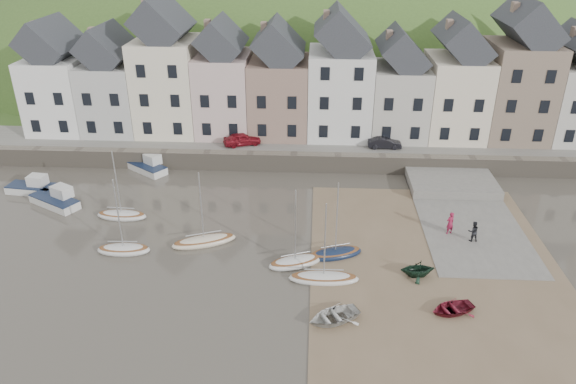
# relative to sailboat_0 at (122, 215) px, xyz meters

# --- Properties ---
(ground) EXTENTS (160.00, 160.00, 0.00)m
(ground) POSITION_rel_sailboat_0_xyz_m (14.10, -6.36, -0.26)
(ground) COLOR #464037
(ground) RESTS_ON ground
(quay_land) EXTENTS (90.00, 30.00, 1.50)m
(quay_land) POSITION_rel_sailboat_0_xyz_m (14.10, 25.64, 0.49)
(quay_land) COLOR #416127
(quay_land) RESTS_ON ground
(quay_street) EXTENTS (70.00, 7.00, 0.10)m
(quay_street) POSITION_rel_sailboat_0_xyz_m (14.10, 14.14, 1.29)
(quay_street) COLOR slate
(quay_street) RESTS_ON quay_land
(seawall) EXTENTS (70.00, 1.20, 1.80)m
(seawall) POSITION_rel_sailboat_0_xyz_m (14.10, 10.64, 0.64)
(seawall) COLOR slate
(seawall) RESTS_ON ground
(beach) EXTENTS (18.00, 26.00, 0.06)m
(beach) POSITION_rel_sailboat_0_xyz_m (25.10, -6.36, -0.23)
(beach) COLOR brown
(beach) RESTS_ON ground
(slipway) EXTENTS (8.00, 18.00, 0.12)m
(slipway) POSITION_rel_sailboat_0_xyz_m (29.10, 1.64, -0.20)
(slipway) COLOR slate
(slipway) RESTS_ON ground
(hillside) EXTENTS (134.40, 84.00, 84.00)m
(hillside) POSITION_rel_sailboat_0_xyz_m (9.10, 53.63, -18.26)
(hillside) COLOR #416127
(hillside) RESTS_ON ground
(townhouse_terrace) EXTENTS (61.05, 8.00, 13.93)m
(townhouse_terrace) POSITION_rel_sailboat_0_xyz_m (15.86, 17.64, 7.06)
(townhouse_terrace) COLOR white
(townhouse_terrace) RESTS_ON quay_land
(sailboat_0) EXTENTS (4.32, 1.68, 6.32)m
(sailboat_0) POSITION_rel_sailboat_0_xyz_m (0.00, 0.00, 0.00)
(sailboat_0) COLOR silver
(sailboat_0) RESTS_ON ground
(sailboat_1) EXTENTS (4.09, 1.68, 6.32)m
(sailboat_1) POSITION_rel_sailboat_0_xyz_m (1.91, -5.25, 0.00)
(sailboat_1) COLOR silver
(sailboat_1) RESTS_ON ground
(sailboat_2) EXTENTS (5.23, 3.21, 6.32)m
(sailboat_2) POSITION_rel_sailboat_0_xyz_m (7.75, -3.74, -0.00)
(sailboat_2) COLOR beige
(sailboat_2) RESTS_ON ground
(sailboat_3) EXTENTS (4.31, 2.86, 6.32)m
(sailboat_3) POSITION_rel_sailboat_0_xyz_m (14.95, -6.24, 0.00)
(sailboat_3) COLOR silver
(sailboat_3) RESTS_ON ground
(sailboat_4) EXTENTS (4.95, 1.60, 6.32)m
(sailboat_4) POSITION_rel_sailboat_0_xyz_m (17.01, -8.11, -0.00)
(sailboat_4) COLOR silver
(sailboat_4) RESTS_ON ground
(sailboat_5) EXTENTS (4.41, 2.75, 6.32)m
(sailboat_5) POSITION_rel_sailboat_0_xyz_m (17.89, -4.94, 0.00)
(sailboat_5) COLOR #121F3A
(sailboat_5) RESTS_ON ground
(motorboat_0) EXTENTS (4.63, 2.27, 1.70)m
(motorboat_0) POSITION_rel_sailboat_0_xyz_m (-9.70, 4.30, 0.32)
(motorboat_0) COLOR silver
(motorboat_0) RESTS_ON ground
(motorboat_1) EXTENTS (5.14, 3.91, 1.70)m
(motorboat_1) POSITION_rel_sailboat_0_xyz_m (-6.47, 1.96, 0.32)
(motorboat_1) COLOR silver
(motorboat_1) RESTS_ON ground
(motorboat_2) EXTENTS (4.56, 3.98, 1.70)m
(motorboat_2) POSITION_rel_sailboat_0_xyz_m (-0.44, 9.60, 0.32)
(motorboat_2) COLOR silver
(motorboat_2) RESTS_ON ground
(rowboat_white) EXTENTS (4.12, 3.71, 0.70)m
(rowboat_white) POSITION_rel_sailboat_0_xyz_m (17.60, -12.34, 0.15)
(rowboat_white) COLOR silver
(rowboat_white) RESTS_ON beach
(rowboat_green) EXTENTS (2.66, 2.37, 1.27)m
(rowboat_green) POSITION_rel_sailboat_0_xyz_m (23.58, -7.27, 0.43)
(rowboat_green) COLOR black
(rowboat_green) RESTS_ON beach
(rowboat_red) EXTENTS (3.46, 2.99, 0.60)m
(rowboat_red) POSITION_rel_sailboat_0_xyz_m (25.19, -11.10, 0.10)
(rowboat_red) COLOR maroon
(rowboat_red) RESTS_ON beach
(person_red) EXTENTS (0.82, 0.72, 1.90)m
(person_red) POSITION_rel_sailboat_0_xyz_m (27.04, -1.29, 0.81)
(person_red) COLOR maroon
(person_red) RESTS_ON slipway
(person_dark) EXTENTS (0.88, 0.72, 1.69)m
(person_dark) POSITION_rel_sailboat_0_xyz_m (28.61, -2.33, 0.70)
(person_dark) COLOR black
(person_dark) RESTS_ON slipway
(car_left) EXTENTS (4.16, 2.78, 1.32)m
(car_left) POSITION_rel_sailboat_0_xyz_m (8.60, 13.14, 1.99)
(car_left) COLOR maroon
(car_left) RESTS_ON quay_street
(car_right) EXTENTS (3.42, 1.19, 1.13)m
(car_right) POSITION_rel_sailboat_0_xyz_m (23.31, 13.14, 1.90)
(car_right) COLOR black
(car_right) RESTS_ON quay_street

